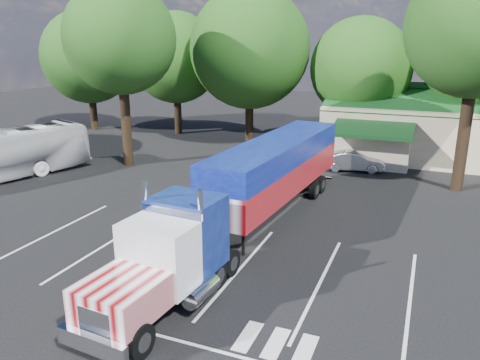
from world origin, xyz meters
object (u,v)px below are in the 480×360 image
at_px(woman, 217,232).
at_px(bicycle, 300,169).
at_px(semi_truck, 255,184).
at_px(silver_sedan, 354,161).

height_order(woman, bicycle, woman).
bearing_deg(bicycle, semi_truck, -107.10).
distance_m(semi_truck, silver_sedan, 13.01).
distance_m(bicycle, silver_sedan, 4.07).
height_order(semi_truck, silver_sedan, semi_truck).
bearing_deg(bicycle, silver_sedan, 17.55).
bearing_deg(silver_sedan, woman, 156.31).
height_order(bicycle, silver_sedan, silver_sedan).
xyz_separation_m(woman, silver_sedan, (3.40, 15.23, -0.13)).
bearing_deg(woman, silver_sedan, -12.94).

